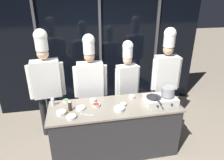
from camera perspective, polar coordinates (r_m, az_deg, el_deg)
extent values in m
plane|color=gray|center=(3.78, 0.77, -19.14)|extent=(24.00, 24.00, 0.00)
cube|color=black|center=(4.58, -3.40, 8.08)|extent=(4.65, 0.04, 2.70)
cube|color=#47474C|center=(4.56, -20.07, 6.61)|extent=(0.05, 0.05, 2.70)
cube|color=#47474C|center=(4.53, -3.33, 7.93)|extent=(0.05, 0.05, 2.70)
cube|color=#47474C|center=(4.88, 12.35, 8.55)|extent=(0.05, 0.05, 2.70)
cube|color=#2D2D30|center=(3.50, 0.81, -13.92)|extent=(2.05, 0.68, 0.87)
cube|color=gray|center=(3.25, 0.85, -7.64)|extent=(2.12, 0.72, 0.03)
cube|color=silver|center=(3.39, 13.59, -5.58)|extent=(0.52, 0.34, 0.11)
cylinder|color=black|center=(3.32, 11.81, -4.87)|extent=(0.21, 0.21, 0.01)
cylinder|color=black|center=(3.20, 12.91, -7.33)|extent=(0.03, 0.01, 0.03)
cylinder|color=black|center=(3.41, 15.52, -4.43)|extent=(0.21, 0.21, 0.01)
cylinder|color=black|center=(3.30, 16.74, -6.79)|extent=(0.03, 0.01, 0.03)
cylinder|color=#232326|center=(3.31, 11.82, -4.72)|extent=(0.23, 0.23, 0.01)
cone|color=#232326|center=(3.30, 11.85, -4.44)|extent=(0.24, 0.24, 0.04)
cylinder|color=black|center=(3.13, 13.28, -6.02)|extent=(0.02, 0.18, 0.02)
cylinder|color=#93969B|center=(3.37, 15.67, -3.22)|extent=(0.21, 0.21, 0.15)
torus|color=#93969B|center=(3.34, 15.81, -2.08)|extent=(0.21, 0.21, 0.01)
torus|color=#93969B|center=(3.31, 13.97, -2.68)|extent=(0.01, 0.05, 0.05)
torus|color=#93969B|center=(3.41, 17.50, -2.31)|extent=(0.01, 0.05, 0.05)
cylinder|color=white|center=(3.37, -16.57, -6.06)|extent=(0.06, 0.06, 0.12)
cone|color=white|center=(3.33, -16.72, -4.91)|extent=(0.05, 0.05, 0.03)
cylinder|color=#332319|center=(3.16, -11.92, -7.34)|extent=(0.06, 0.06, 0.15)
cone|color=white|center=(3.11, -12.06, -5.84)|extent=(0.05, 0.05, 0.04)
cylinder|color=white|center=(3.00, -11.59, -10.32)|extent=(0.15, 0.15, 0.04)
torus|color=white|center=(2.99, -11.62, -10.02)|extent=(0.15, 0.15, 0.01)
cylinder|color=white|center=(3.00, -11.61, -10.15)|extent=(0.12, 0.12, 0.02)
cylinder|color=white|center=(3.12, 2.08, -8.25)|extent=(0.17, 0.17, 0.05)
torus|color=white|center=(3.11, 2.08, -7.87)|extent=(0.17, 0.17, 0.01)
cylinder|color=silver|center=(3.12, 2.08, -8.05)|extent=(0.14, 0.14, 0.03)
cylinder|color=white|center=(3.24, 3.24, -7.03)|extent=(0.09, 0.09, 0.04)
torus|color=white|center=(3.23, 3.25, -6.69)|extent=(0.10, 0.10, 0.01)
cylinder|color=#EAA893|center=(3.24, 3.24, -6.85)|extent=(0.08, 0.08, 0.02)
cylinder|color=white|center=(3.43, -13.07, -5.87)|extent=(0.09, 0.09, 0.04)
torus|color=white|center=(3.42, -13.10, -5.57)|extent=(0.09, 0.09, 0.01)
cylinder|color=#4C9E47|center=(3.42, -13.09, -5.71)|extent=(0.07, 0.07, 0.02)
cylinder|color=white|center=(3.48, 5.66, -4.84)|extent=(0.11, 0.11, 0.04)
torus|color=white|center=(3.47, 5.67, -4.54)|extent=(0.11, 0.11, 0.01)
cylinder|color=silver|center=(3.48, 5.66, -4.68)|extent=(0.09, 0.09, 0.02)
cylinder|color=white|center=(3.36, -5.46, -5.88)|extent=(0.10, 0.10, 0.05)
torus|color=white|center=(3.35, -5.47, -5.53)|extent=(0.11, 0.11, 0.01)
cylinder|color=#E0C689|center=(3.36, -5.46, -5.69)|extent=(0.09, 0.09, 0.03)
cylinder|color=white|center=(3.11, -14.32, -9.12)|extent=(0.15, 0.15, 0.05)
torus|color=white|center=(3.10, -14.36, -8.72)|extent=(0.15, 0.15, 0.01)
cylinder|color=beige|center=(3.11, -14.34, -8.91)|extent=(0.12, 0.12, 0.03)
cylinder|color=white|center=(3.24, -4.53, -7.15)|extent=(0.13, 0.13, 0.04)
torus|color=white|center=(3.23, -4.55, -6.87)|extent=(0.13, 0.13, 0.01)
cylinder|color=#B22D1E|center=(3.24, -4.54, -7.00)|extent=(0.11, 0.11, 0.02)
cylinder|color=white|center=(3.19, -8.99, -7.97)|extent=(0.15, 0.15, 0.03)
torus|color=white|center=(3.18, -9.01, -7.74)|extent=(0.15, 0.15, 0.01)
cylinder|color=silver|center=(3.19, -9.00, -7.84)|extent=(0.12, 0.12, 0.02)
cube|color=#B2B5BA|center=(3.05, -7.81, -9.71)|extent=(0.14, 0.09, 0.01)
ellipsoid|color=#B2B5BA|center=(3.01, -5.85, -10.08)|extent=(0.08, 0.07, 0.02)
cylinder|color=#232326|center=(4.07, -15.07, -9.21)|extent=(0.12, 0.12, 0.83)
cylinder|color=#232326|center=(4.08, -18.78, -9.64)|extent=(0.12, 0.12, 0.83)
cube|color=white|center=(3.73, -18.27, 0.37)|extent=(0.50, 0.30, 0.67)
cylinder|color=white|center=(3.71, -14.12, 0.34)|extent=(0.10, 0.10, 0.62)
cylinder|color=white|center=(3.73, -22.30, -0.64)|extent=(0.10, 0.10, 0.62)
sphere|color=beige|center=(3.59, -19.19, 7.15)|extent=(0.20, 0.20, 0.20)
cylinder|color=white|center=(3.55, -19.57, 9.91)|extent=(0.21, 0.21, 0.25)
sphere|color=white|center=(3.52, -19.85, 11.86)|extent=(0.23, 0.23, 0.23)
cylinder|color=#232326|center=(4.04, -3.93, -9.05)|extent=(0.12, 0.12, 0.79)
cylinder|color=#232326|center=(4.03, -7.61, -9.29)|extent=(0.12, 0.12, 0.79)
cube|color=white|center=(3.70, -6.21, 0.19)|extent=(0.47, 0.26, 0.64)
cylinder|color=white|center=(3.69, -2.12, -0.09)|extent=(0.09, 0.09, 0.59)
cylinder|color=white|center=(3.67, -10.23, -0.60)|extent=(0.09, 0.09, 0.59)
sphere|color=tan|center=(3.55, -6.52, 6.68)|extent=(0.19, 0.19, 0.19)
cylinder|color=white|center=(3.50, -6.65, 9.36)|extent=(0.20, 0.20, 0.24)
sphere|color=white|center=(3.48, -6.74, 11.27)|extent=(0.21, 0.21, 0.21)
cylinder|color=#232326|center=(4.21, 5.29, -8.05)|extent=(0.10, 0.10, 0.73)
cylinder|color=#232326|center=(4.13, 2.62, -8.65)|extent=(0.10, 0.10, 0.73)
cube|color=white|center=(3.86, 4.24, 0.04)|extent=(0.42, 0.27, 0.59)
cylinder|color=white|center=(3.94, 7.28, 0.13)|extent=(0.08, 0.08, 0.55)
cylinder|color=white|center=(3.76, 1.46, -0.83)|extent=(0.08, 0.08, 0.55)
sphere|color=beige|center=(3.72, 4.43, 5.78)|extent=(0.17, 0.17, 0.17)
cylinder|color=white|center=(3.68, 4.50, 8.08)|extent=(0.18, 0.18, 0.21)
sphere|color=white|center=(3.65, 4.56, 9.70)|extent=(0.20, 0.20, 0.20)
cylinder|color=#4C4C51|center=(4.36, 15.52, -6.99)|extent=(0.11, 0.11, 0.82)
cylinder|color=#4C4C51|center=(4.27, 12.55, -7.35)|extent=(0.11, 0.11, 0.82)
cube|color=white|center=(4.00, 15.08, 2.07)|extent=(0.44, 0.24, 0.67)
cylinder|color=white|center=(4.08, 18.40, 1.84)|extent=(0.09, 0.09, 0.61)
cylinder|color=white|center=(3.88, 11.95, 1.47)|extent=(0.09, 0.09, 0.61)
sphere|color=tan|center=(3.86, 15.79, 8.37)|extent=(0.20, 0.20, 0.20)
cylinder|color=white|center=(3.82, 16.07, 10.88)|extent=(0.21, 0.21, 0.24)
sphere|color=white|center=(3.80, 16.28, 12.64)|extent=(0.22, 0.22, 0.22)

